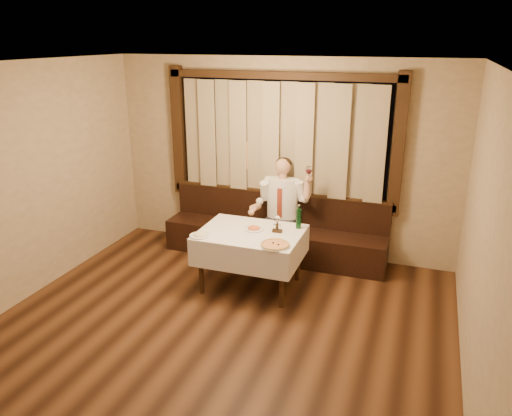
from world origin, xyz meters
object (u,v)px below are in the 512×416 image
(pasta_red, at_px, (254,227))
(pasta_cream, at_px, (200,234))
(banquette, at_px, (275,235))
(dining_table, at_px, (251,239))
(pizza, at_px, (275,245))
(cruet_caddy, at_px, (277,229))
(seated_man, at_px, (281,203))
(green_bottle, at_px, (299,218))

(pasta_red, distance_m, pasta_cream, 0.69)
(banquette, distance_m, dining_table, 1.08)
(pizza, xyz_separation_m, pasta_cream, (-0.95, -0.02, 0.02))
(cruet_caddy, bearing_deg, pasta_cream, -152.39)
(pizza, height_order, seated_man, seated_man)
(green_bottle, bearing_deg, dining_table, -149.51)
(pizza, height_order, pasta_cream, pasta_cream)
(pasta_cream, relative_size, green_bottle, 0.80)
(dining_table, bearing_deg, banquette, 90.00)
(pizza, relative_size, pasta_cream, 1.43)
(dining_table, relative_size, pizza, 3.58)
(green_bottle, height_order, cruet_caddy, green_bottle)
(pasta_cream, distance_m, green_bottle, 1.25)
(pizza, height_order, cruet_caddy, cruet_caddy)
(pizza, relative_size, cruet_caddy, 2.88)
(dining_table, relative_size, green_bottle, 4.10)
(green_bottle, relative_size, cruet_caddy, 2.52)
(banquette, height_order, pasta_cream, banquette)
(pasta_cream, bearing_deg, pasta_red, 37.63)
(banquette, bearing_deg, green_bottle, -53.44)
(green_bottle, bearing_deg, cruet_caddy, -133.44)
(dining_table, height_order, pizza, pizza)
(banquette, bearing_deg, pasta_cream, -111.13)
(pasta_red, bearing_deg, cruet_caddy, 2.80)
(seated_man, bearing_deg, cruet_caddy, -76.70)
(pizza, xyz_separation_m, seated_man, (-0.30, 1.26, 0.08))
(dining_table, xyz_separation_m, pasta_cream, (-0.53, -0.35, 0.14))
(banquette, distance_m, seated_man, 0.56)
(pizza, bearing_deg, banquette, 107.28)
(green_bottle, xyz_separation_m, seated_man, (-0.41, 0.62, -0.04))
(green_bottle, height_order, seated_man, seated_man)
(banquette, relative_size, green_bottle, 10.32)
(pasta_red, height_order, cruet_caddy, cruet_caddy)
(pasta_red, distance_m, seated_man, 0.87)
(pasta_red, bearing_deg, seated_man, 83.33)
(pasta_red, height_order, seated_man, seated_man)
(banquette, bearing_deg, seated_man, -38.07)
(banquette, distance_m, pasta_red, 1.07)
(green_bottle, bearing_deg, seated_man, 123.56)
(dining_table, bearing_deg, green_bottle, 30.49)
(pizza, height_order, pasta_red, pasta_red)
(pizza, bearing_deg, cruet_caddy, 104.15)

